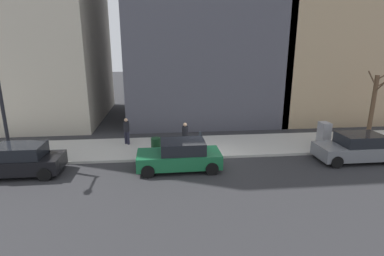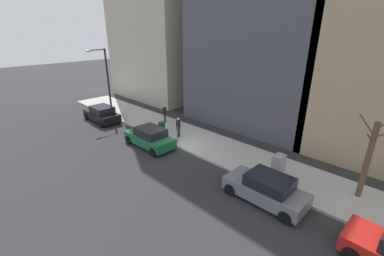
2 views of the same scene
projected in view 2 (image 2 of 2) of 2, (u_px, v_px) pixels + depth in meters
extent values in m
plane|color=#2B2B2D|center=(176.00, 147.00, 19.43)|extent=(120.00, 120.00, 0.00)
cube|color=#B2AFA8|center=(194.00, 139.00, 20.73)|extent=(4.00, 36.00, 0.15)
cylinder|color=black|center=(351.00, 255.00, 9.81)|extent=(0.23, 0.64, 0.64)
cylinder|color=black|center=(364.00, 232.00, 10.92)|extent=(0.23, 0.64, 0.64)
cube|color=slate|center=(265.00, 191.00, 13.24)|extent=(1.82, 4.21, 0.70)
cube|color=black|center=(270.00, 182.00, 12.87)|extent=(1.61, 2.21, 0.60)
cylinder|color=black|center=(230.00, 190.00, 13.77)|extent=(0.22, 0.64, 0.64)
cylinder|color=black|center=(248.00, 177.00, 14.90)|extent=(0.22, 0.64, 0.64)
cylinder|color=black|center=(285.00, 217.00, 11.75)|extent=(0.22, 0.64, 0.64)
cylinder|color=black|center=(301.00, 201.00, 12.88)|extent=(0.22, 0.64, 0.64)
cube|color=#196038|center=(150.00, 139.00, 19.45)|extent=(1.83, 4.21, 0.70)
cube|color=black|center=(151.00, 132.00, 19.09)|extent=(1.62, 2.21, 0.60)
cylinder|color=black|center=(129.00, 140.00, 19.98)|extent=(0.22, 0.64, 0.64)
cylinder|color=black|center=(147.00, 134.00, 21.12)|extent=(0.22, 0.64, 0.64)
cylinder|color=black|center=(153.00, 152.00, 17.97)|extent=(0.22, 0.64, 0.64)
cylinder|color=black|center=(172.00, 145.00, 19.10)|extent=(0.22, 0.64, 0.64)
cube|color=black|center=(102.00, 116.00, 24.73)|extent=(1.80, 4.20, 0.70)
cube|color=black|center=(102.00, 110.00, 24.36)|extent=(1.60, 2.20, 0.60)
cylinder|color=black|center=(87.00, 116.00, 25.27)|extent=(0.22, 0.64, 0.64)
cylinder|color=black|center=(103.00, 113.00, 26.40)|extent=(0.22, 0.64, 0.64)
cylinder|color=black|center=(102.00, 124.00, 23.24)|extent=(0.22, 0.64, 0.64)
cylinder|color=black|center=(118.00, 120.00, 24.37)|extent=(0.22, 0.64, 0.64)
cylinder|color=slate|center=(178.00, 136.00, 19.67)|extent=(0.07, 0.07, 1.05)
cube|color=#2D333D|center=(177.00, 128.00, 19.43)|extent=(0.14, 0.10, 0.30)
cube|color=#A8A399|center=(277.00, 175.00, 15.26)|extent=(0.83, 0.61, 0.18)
cube|color=#939399|center=(278.00, 165.00, 15.00)|extent=(0.75, 0.55, 1.25)
cylinder|color=black|center=(108.00, 82.00, 25.47)|extent=(0.18, 0.18, 6.50)
cylinder|color=black|center=(97.00, 50.00, 23.80)|extent=(1.60, 0.10, 0.10)
ellipsoid|color=beige|center=(88.00, 51.00, 23.29)|extent=(0.56, 0.32, 0.20)
cylinder|color=brown|center=(367.00, 161.00, 12.82)|extent=(0.28, 0.28, 4.14)
cylinder|color=brown|center=(370.00, 138.00, 12.07)|extent=(0.96, 0.26, 0.72)
cylinder|color=brown|center=(384.00, 124.00, 11.68)|extent=(0.60, 0.67, 0.71)
cylinder|color=brown|center=(367.00, 125.00, 12.35)|extent=(0.24, 0.85, 1.07)
cylinder|color=#14381E|center=(162.00, 128.00, 21.63)|extent=(0.56, 0.56, 0.90)
cylinder|color=#1E1E2D|center=(179.00, 132.00, 20.86)|extent=(0.16, 0.16, 0.82)
cylinder|color=#1E1E2D|center=(178.00, 133.00, 20.65)|extent=(0.16, 0.16, 0.82)
cylinder|color=black|center=(178.00, 124.00, 20.50)|extent=(0.36, 0.36, 0.62)
sphere|color=tan|center=(178.00, 119.00, 20.35)|extent=(0.22, 0.22, 0.22)
cylinder|color=#1E1E2D|center=(165.00, 118.00, 23.96)|extent=(0.16, 0.16, 0.82)
cylinder|color=#1E1E2D|center=(165.00, 118.00, 24.18)|extent=(0.16, 0.16, 0.82)
cylinder|color=black|center=(165.00, 111.00, 23.81)|extent=(0.36, 0.36, 0.62)
sphere|color=tan|center=(164.00, 106.00, 23.66)|extent=(0.22, 0.22, 0.22)
cube|color=#4C4C56|center=(275.00, 39.00, 23.65)|extent=(12.07, 12.07, 14.97)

